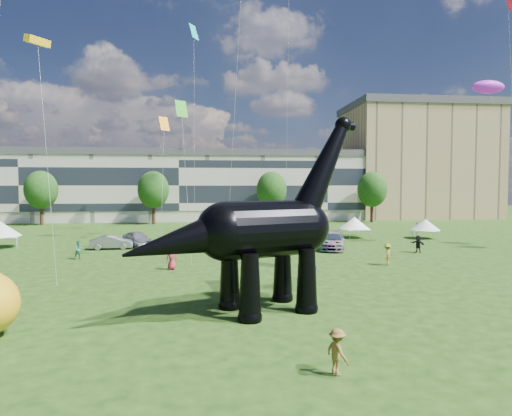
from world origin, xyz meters
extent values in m
plane|color=#16330C|center=(0.00, 0.00, 0.00)|extent=(220.00, 220.00, 0.00)
cube|color=beige|center=(-8.00, 62.00, 6.00)|extent=(78.00, 11.00, 12.00)
cube|color=tan|center=(40.00, 65.00, 11.00)|extent=(28.00, 18.00, 22.00)
cylinder|color=#382314|center=(-30.00, 53.00, 1.60)|extent=(0.56, 0.56, 3.20)
ellipsoid|color=#14380F|center=(-30.00, 53.00, 6.32)|extent=(5.20, 5.20, 6.24)
cylinder|color=#382314|center=(-12.00, 53.00, 1.60)|extent=(0.56, 0.56, 3.20)
ellipsoid|color=#14380F|center=(-12.00, 53.00, 6.32)|extent=(5.20, 5.20, 6.24)
cylinder|color=#382314|center=(8.00, 53.00, 1.60)|extent=(0.56, 0.56, 3.20)
ellipsoid|color=#14380F|center=(8.00, 53.00, 6.32)|extent=(5.20, 5.20, 6.24)
cylinder|color=#382314|center=(26.00, 53.00, 1.60)|extent=(0.56, 0.56, 3.20)
ellipsoid|color=#14380F|center=(26.00, 53.00, 6.32)|extent=(5.20, 5.20, 6.24)
cone|color=black|center=(-0.54, 0.02, 1.63)|extent=(1.46, 1.46, 3.26)
sphere|color=black|center=(-0.54, 0.02, 0.20)|extent=(1.20, 1.20, 1.20)
cone|color=black|center=(-1.42, 2.24, 1.63)|extent=(1.46, 1.46, 3.26)
sphere|color=black|center=(-1.42, 2.24, 0.20)|extent=(1.20, 1.20, 1.20)
cone|color=black|center=(2.49, 1.22, 1.63)|extent=(1.46, 1.46, 3.26)
sphere|color=black|center=(2.49, 1.22, 0.20)|extent=(1.20, 1.20, 1.20)
cone|color=black|center=(1.62, 3.44, 1.63)|extent=(1.46, 1.46, 3.26)
sphere|color=black|center=(1.62, 3.44, 0.20)|extent=(1.20, 1.20, 1.20)
cylinder|color=black|center=(0.44, 1.69, 4.24)|extent=(5.33, 4.41, 2.94)
sphere|color=black|center=(-1.69, 0.85, 4.24)|extent=(2.94, 2.94, 2.94)
sphere|color=black|center=(2.56, 2.53, 4.24)|extent=(2.83, 2.83, 2.83)
cone|color=black|center=(3.80, 3.01, 7.39)|extent=(4.41, 3.02, 5.76)
sphere|color=black|center=(5.03, 3.50, 9.89)|extent=(0.91, 0.91, 0.91)
cylinder|color=black|center=(5.33, 3.62, 9.83)|extent=(0.88, 0.72, 0.48)
cone|color=black|center=(-3.77, 0.03, 3.88)|extent=(6.19, 4.23, 3.19)
imported|color=#AEADB2|center=(-10.25, 26.37, 0.81)|extent=(4.18, 5.06, 1.63)
imported|color=gray|center=(-12.48, 24.58, 0.69)|extent=(4.33, 1.84, 1.39)
imported|color=silver|center=(-5.54, 23.49, 0.66)|extent=(5.23, 3.64, 1.33)
imported|color=#595960|center=(9.93, 22.11, 0.84)|extent=(4.06, 6.21, 1.67)
cube|color=white|center=(15.30, 31.21, 1.08)|extent=(3.42, 3.42, 0.12)
cone|color=white|center=(15.30, 31.21, 1.86)|extent=(4.34, 4.34, 1.47)
cylinder|color=#999999|center=(14.21, 29.61, 0.54)|extent=(0.06, 0.06, 1.08)
cylinder|color=#999999|center=(16.90, 30.11, 0.54)|extent=(0.06, 0.06, 1.08)
cylinder|color=#999999|center=(13.71, 32.30, 0.54)|extent=(0.06, 0.06, 1.08)
cylinder|color=#999999|center=(16.40, 32.80, 0.54)|extent=(0.06, 0.06, 1.08)
cube|color=silver|center=(23.75, 29.62, 1.00)|extent=(3.32, 3.32, 0.11)
cone|color=silver|center=(23.75, 29.62, 1.72)|extent=(4.21, 4.21, 1.36)
cylinder|color=#999999|center=(22.20, 28.72, 0.50)|extent=(0.05, 0.05, 1.00)
cylinder|color=#999999|center=(24.65, 28.07, 0.50)|extent=(0.05, 0.05, 1.00)
cylinder|color=#999999|center=(22.85, 31.17, 0.50)|extent=(0.05, 0.05, 1.00)
cylinder|color=#999999|center=(25.30, 30.52, 0.50)|extent=(0.05, 0.05, 1.00)
cube|color=silver|center=(-24.21, 26.69, 1.16)|extent=(4.15, 4.15, 0.13)
cone|color=silver|center=(-24.21, 26.69, 2.01)|extent=(5.26, 5.26, 1.59)
cylinder|color=#999999|center=(-22.27, 25.89, 0.58)|extent=(0.06, 0.06, 1.16)
cylinder|color=#999999|center=(-23.41, 28.63, 0.58)|extent=(0.06, 0.06, 1.16)
imported|color=olive|center=(11.88, 13.17, 0.89)|extent=(1.25, 1.30, 1.78)
imported|color=navy|center=(4.54, 8.39, 0.79)|extent=(0.63, 0.47, 1.57)
imported|color=#315E7C|center=(25.29, 34.78, 0.79)|extent=(0.69, 0.62, 1.58)
imported|color=brown|center=(1.91, -6.09, 0.80)|extent=(0.94, 1.18, 1.59)
imported|color=#AB2A3A|center=(-5.40, 13.12, 0.90)|extent=(0.98, 0.76, 1.79)
imported|color=black|center=(17.54, 19.13, 0.84)|extent=(1.12, 1.63, 1.69)
imported|color=#368861|center=(-13.98, 18.71, 0.85)|extent=(1.03, 0.97, 1.69)
imported|color=#672F6B|center=(-5.57, 32.66, 0.81)|extent=(1.01, 0.58, 1.62)
plane|color=#FF9A0D|center=(-7.92, 32.62, 13.92)|extent=(1.67, 1.51, 1.65)
cube|color=yellow|center=(-15.19, 13.92, 17.26)|extent=(1.66, 1.87, 0.68)
cube|color=silver|center=(15.70, 45.04, 9.38)|extent=(2.59, 2.79, 1.07)
plane|color=#22A118|center=(-5.01, 19.71, 13.47)|extent=(1.54, 1.23, 1.54)
ellipsoid|color=purple|center=(28.42, 25.19, 17.46)|extent=(4.06, 3.57, 1.47)
plane|color=#0BAEA0|center=(-4.66, 42.25, 28.27)|extent=(1.68, 2.22, 2.11)
camera|label=1|loc=(-2.36, -20.05, 6.48)|focal=30.00mm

